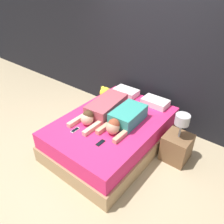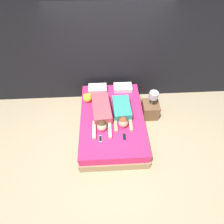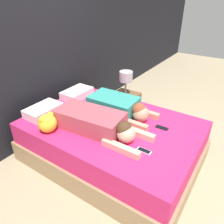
% 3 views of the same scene
% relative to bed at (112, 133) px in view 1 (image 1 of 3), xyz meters
% --- Properties ---
extents(ground_plane, '(12.00, 12.00, 0.00)m').
position_rel_bed_xyz_m(ground_plane, '(0.00, 0.00, -0.27)').
color(ground_plane, tan).
extents(wall_back, '(12.00, 0.06, 2.60)m').
position_rel_bed_xyz_m(wall_back, '(0.00, 1.21, 1.03)').
color(wall_back, black).
rests_on(wall_back, ground_plane).
extents(bed, '(1.49, 2.11, 0.55)m').
position_rel_bed_xyz_m(bed, '(0.00, 0.00, 0.00)').
color(bed, tan).
rests_on(bed, ground_plane).
extents(pillow_head_left, '(0.46, 0.29, 0.11)m').
position_rel_bed_xyz_m(pillow_head_left, '(-0.32, 0.85, 0.34)').
color(pillow_head_left, white).
rests_on(pillow_head_left, bed).
extents(pillow_head_right, '(0.46, 0.29, 0.11)m').
position_rel_bed_xyz_m(pillow_head_right, '(0.32, 0.85, 0.34)').
color(pillow_head_right, white).
rests_on(pillow_head_right, bed).
extents(person_left, '(0.47, 1.15, 0.23)m').
position_rel_bed_xyz_m(person_left, '(-0.23, 0.05, 0.39)').
color(person_left, '#B24C59').
rests_on(person_left, bed).
extents(person_right, '(0.40, 0.89, 0.24)m').
position_rel_bed_xyz_m(person_right, '(0.23, 0.03, 0.39)').
color(person_right, teal).
rests_on(person_right, bed).
extents(cell_phone_left, '(0.06, 0.15, 0.01)m').
position_rel_bed_xyz_m(cell_phone_left, '(-0.27, -0.57, 0.29)').
color(cell_phone_left, silver).
rests_on(cell_phone_left, bed).
extents(cell_phone_right, '(0.06, 0.15, 0.01)m').
position_rel_bed_xyz_m(cell_phone_right, '(0.23, -0.55, 0.29)').
color(cell_phone_right, black).
rests_on(cell_phone_right, bed).
extents(plush_toy, '(0.21, 0.21, 0.22)m').
position_rel_bed_xyz_m(plush_toy, '(-0.56, 0.50, 0.40)').
color(plush_toy, yellow).
rests_on(plush_toy, bed).
extents(nightstand, '(0.41, 0.41, 0.85)m').
position_rel_bed_xyz_m(nightstand, '(1.00, 0.40, 0.00)').
color(nightstand, brown).
rests_on(nightstand, ground_plane).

